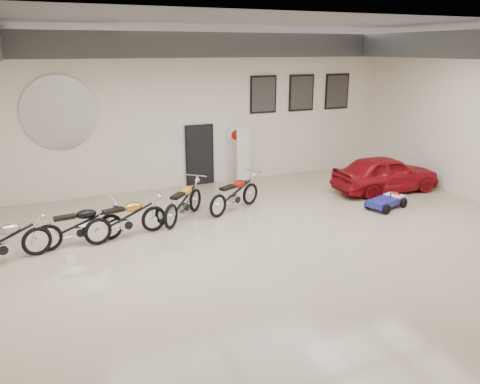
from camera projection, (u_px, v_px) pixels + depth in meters
name	position (u px, v px, depth m)	size (l,w,h in m)	color
floor	(259.00, 248.00, 11.53)	(16.00, 12.00, 0.01)	#BFA792
ceiling	(262.00, 34.00, 10.06)	(16.00, 12.00, 0.01)	slate
back_wall	(184.00, 115.00, 16.05)	(16.00, 0.02, 5.00)	silver
ceiling_beams	(262.00, 46.00, 10.13)	(15.80, 11.80, 0.32)	slate
door	(200.00, 156.00, 16.62)	(0.92, 0.08, 2.10)	black
logo_plaque	(59.00, 113.00, 14.39)	(2.30, 0.06, 1.16)	silver
poster_left	(263.00, 94.00, 16.98)	(1.05, 0.08, 1.35)	black
poster_mid	(301.00, 93.00, 17.59)	(1.05, 0.08, 1.35)	black
poster_right	(337.00, 91.00, 18.20)	(1.05, 0.08, 1.35)	black
oil_sign	(236.00, 135.00, 16.96)	(0.72, 0.10, 0.72)	white
banner_stand	(243.00, 156.00, 16.82)	(0.54, 0.22, 1.99)	white
motorcycle_silver	(1.00, 241.00, 10.50)	(2.17, 0.67, 1.13)	silver
motorcycle_black	(79.00, 224.00, 11.52)	(2.12, 0.66, 1.10)	silver
motorcycle_gold	(126.00, 217.00, 11.98)	(2.18, 0.67, 1.13)	silver
motorcycle_yellow	(183.00, 201.00, 13.27)	(2.16, 0.67, 1.12)	silver
motorcycle_red	(235.00, 193.00, 14.00)	(2.14, 0.66, 1.11)	silver
go_kart	(389.00, 198.00, 14.38)	(1.64, 0.74, 0.59)	navy
vintage_car	(386.00, 174.00, 15.88)	(3.71, 1.49, 1.26)	maroon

